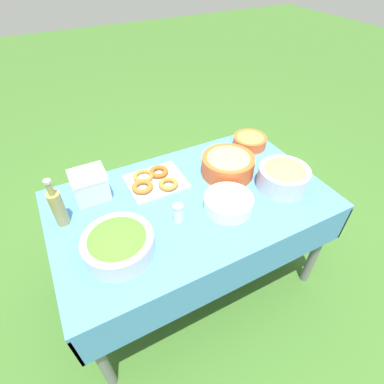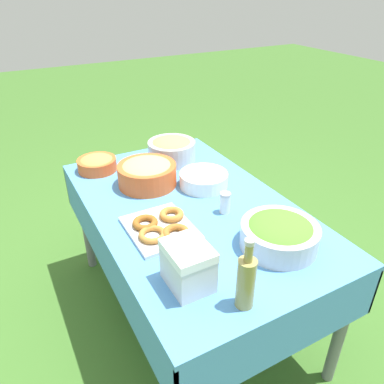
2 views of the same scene
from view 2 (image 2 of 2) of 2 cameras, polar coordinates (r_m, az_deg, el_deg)
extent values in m
plane|color=#3D6B28|center=(2.17, -0.20, -17.71)|extent=(14.00, 14.00, 0.00)
cube|color=#4C8CD1|center=(1.73, -0.24, -2.38)|extent=(1.41, 0.86, 0.02)
cube|color=#4C8CD1|center=(2.00, 10.51, -2.19)|extent=(1.41, 0.01, 0.22)
cube|color=#4C8CD1|center=(1.68, -13.20, -9.54)|extent=(1.41, 0.01, 0.22)
cube|color=#4C8CD1|center=(1.39, 14.59, -20.45)|extent=(0.01, 0.86, 0.22)
cube|color=#4C8CD1|center=(2.35, -8.37, 3.16)|extent=(0.01, 0.86, 0.22)
cylinder|color=slate|center=(1.78, 21.81, -18.59)|extent=(0.05, 0.05, 0.67)
cylinder|color=slate|center=(2.55, 0.19, 0.00)|extent=(0.05, 0.05, 0.67)
cylinder|color=slate|center=(2.34, -15.95, -4.33)|extent=(0.05, 0.05, 0.67)
cylinder|color=silver|center=(1.49, 13.14, -6.54)|extent=(0.30, 0.30, 0.09)
ellipsoid|color=#51892D|center=(1.47, 13.29, -5.49)|extent=(0.27, 0.27, 0.07)
cylinder|color=#E05B28|center=(1.89, -6.85, 2.62)|extent=(0.29, 0.29, 0.11)
ellipsoid|color=tan|center=(1.87, -6.92, 3.73)|extent=(0.26, 0.26, 0.07)
cube|color=silver|center=(1.57, -4.90, -5.55)|extent=(0.30, 0.26, 0.02)
torus|color=#B27533|center=(1.61, -3.13, -3.42)|extent=(0.13, 0.13, 0.03)
torus|color=#B27533|center=(1.50, -6.03, -6.47)|extent=(0.12, 0.12, 0.02)
torus|color=#93561E|center=(1.57, -7.15, -4.67)|extent=(0.15, 0.15, 0.03)
torus|color=#A36628|center=(1.50, -2.44, -6.26)|extent=(0.16, 0.16, 0.03)
cylinder|color=white|center=(1.88, 1.77, 1.10)|extent=(0.24, 0.24, 0.01)
cylinder|color=white|center=(1.88, 1.78, 1.42)|extent=(0.24, 0.24, 0.01)
cylinder|color=white|center=(1.87, 1.78, 1.74)|extent=(0.24, 0.24, 0.01)
cylinder|color=white|center=(1.87, 1.79, 2.07)|extent=(0.24, 0.24, 0.01)
cylinder|color=white|center=(1.86, 1.80, 2.39)|extent=(0.24, 0.24, 0.01)
cylinder|color=white|center=(1.85, 1.80, 2.72)|extent=(0.24, 0.24, 0.01)
cylinder|color=#998E4C|center=(1.20, 8.19, -13.62)|extent=(0.06, 0.06, 0.18)
cylinder|color=#998E4C|center=(1.12, 8.64, -9.12)|extent=(0.03, 0.03, 0.06)
cylinder|color=#B7B7B7|center=(1.10, 8.79, -7.54)|extent=(0.03, 0.03, 0.01)
cylinder|color=silver|center=(2.13, -3.11, 6.21)|extent=(0.27, 0.27, 0.12)
ellipsoid|color=#ADCC59|center=(2.11, -3.14, 7.30)|extent=(0.23, 0.23, 0.07)
cylinder|color=#E05B28|center=(2.09, -14.25, 4.06)|extent=(0.21, 0.21, 0.06)
ellipsoid|color=olive|center=(2.08, -14.32, 4.58)|extent=(0.18, 0.18, 0.06)
cube|color=silver|center=(1.28, -0.62, -11.71)|extent=(0.17, 0.13, 0.13)
cube|color=white|center=(1.23, -0.64, -8.91)|extent=(0.17, 0.14, 0.03)
cylinder|color=white|center=(1.66, 5.04, -1.82)|extent=(0.05, 0.05, 0.09)
cylinder|color=silver|center=(1.64, 5.12, -0.37)|extent=(0.05, 0.05, 0.01)
camera|label=1|loc=(1.87, 42.67, 27.40)|focal=28.00mm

